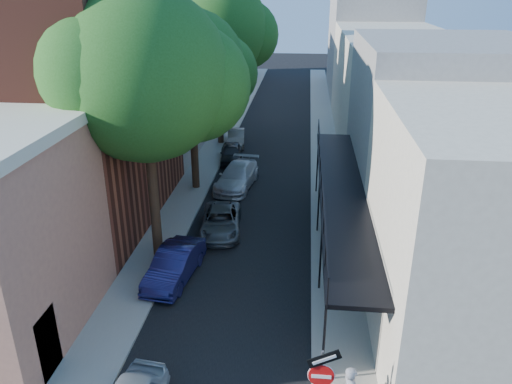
% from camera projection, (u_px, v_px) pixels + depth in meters
% --- Properties ---
extents(road_surface, '(6.00, 64.00, 0.01)m').
position_uv_depth(road_surface, '(273.00, 134.00, 40.37)').
color(road_surface, black).
rests_on(road_surface, ground).
extents(sidewalk_left, '(2.00, 64.00, 0.12)m').
position_uv_depth(sidewalk_left, '(225.00, 132.00, 40.71)').
color(sidewalk_left, gray).
rests_on(sidewalk_left, ground).
extents(sidewalk_right, '(2.00, 64.00, 0.12)m').
position_uv_depth(sidewalk_right, '(323.00, 135.00, 39.98)').
color(sidewalk_right, gray).
rests_on(sidewalk_right, ground).
extents(buildings_left, '(10.10, 59.10, 12.00)m').
position_uv_depth(buildings_left, '(152.00, 73.00, 38.17)').
color(buildings_left, tan).
rests_on(buildings_left, ground).
extents(buildings_right, '(9.80, 55.00, 10.00)m').
position_uv_depth(buildings_right, '(393.00, 82.00, 37.36)').
color(buildings_right, beige).
rests_on(buildings_right, ground).
extents(sign_post, '(0.89, 0.17, 2.99)m').
position_uv_depth(sign_post, '(321.00, 379.00, 12.67)').
color(sign_post, '#595B60').
rests_on(sign_post, ground).
extents(oak_near, '(7.48, 6.80, 11.42)m').
position_uv_depth(oak_near, '(156.00, 78.00, 19.52)').
color(oak_near, '#311D13').
rests_on(oak_near, ground).
extents(oak_mid, '(6.60, 6.00, 10.20)m').
position_uv_depth(oak_mid, '(198.00, 68.00, 27.15)').
color(oak_mid, '#311D13').
rests_on(oak_mid, ground).
extents(oak_far, '(7.70, 7.00, 11.90)m').
position_uv_depth(oak_far, '(225.00, 30.00, 34.97)').
color(oak_far, '#311D13').
rests_on(oak_far, ground).
extents(parked_car_b, '(1.92, 4.18, 1.33)m').
position_uv_depth(parked_car_b, '(175.00, 265.00, 20.42)').
color(parked_car_b, '#171645').
rests_on(parked_car_b, ground).
extents(parked_car_c, '(2.29, 4.26, 1.14)m').
position_uv_depth(parked_car_c, '(221.00, 221.00, 24.35)').
color(parked_car_c, '#505357').
rests_on(parked_car_c, ground).
extents(parked_car_d, '(2.53, 4.92, 1.37)m').
position_uv_depth(parked_car_d, '(237.00, 176.00, 29.68)').
color(parked_car_d, silver).
rests_on(parked_car_d, ground).
extents(parked_car_e, '(1.88, 3.75, 1.23)m').
position_uv_depth(parked_car_e, '(231.00, 153.00, 33.88)').
color(parked_car_e, black).
rests_on(parked_car_e, ground).
extents(parked_car_f, '(1.64, 3.64, 1.16)m').
position_uv_depth(parked_car_f, '(236.00, 137.00, 37.45)').
color(parked_car_f, '#635C53').
rests_on(parked_car_f, ground).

